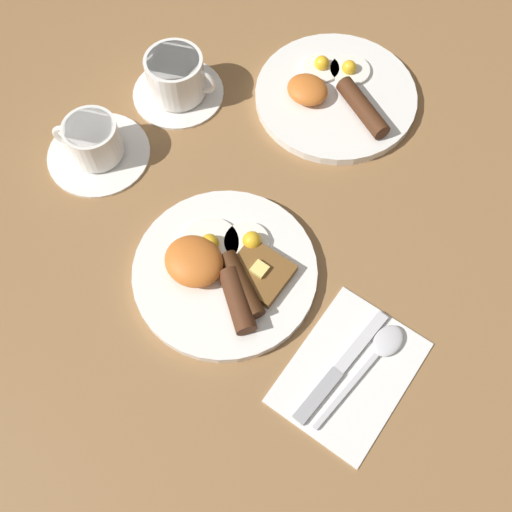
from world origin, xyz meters
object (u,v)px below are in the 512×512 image
Objects in this scene: teacup_far at (177,79)px; spoon at (379,351)px; breakfast_plate_far at (335,95)px; breakfast_plate_near at (224,270)px; teacup_near at (94,144)px; knife at (337,372)px.

spoon is (0.49, -0.18, -0.03)m from teacup_far.
breakfast_plate_far is at bearing 33.69° from teacup_far.
teacup_far is 0.52m from spoon.
breakfast_plate_near is 0.24m from spoon.
teacup_near is at bearing 170.61° from breakfast_plate_near.
teacup_far is 0.84× the size of spoon.
spoon reaches higher than knife.
breakfast_plate_near is at bearing -82.59° from breakfast_plate_far.
knife is 0.06m from spoon.
teacup_far reaches higher than breakfast_plate_far.
breakfast_plate_far is at bearing 97.41° from breakfast_plate_near.
spoon is at bearing -49.22° from breakfast_plate_far.
teacup_near reaches higher than breakfast_plate_near.
breakfast_plate_far is 1.65× the size of teacup_near.
breakfast_plate_near is 0.36m from breakfast_plate_far.
teacup_far reaches higher than spoon.
breakfast_plate_near is 0.33m from teacup_far.
breakfast_plate_far is 0.43m from spoon.
breakfast_plate_far is 0.45m from knife.
teacup_far is (-0.26, 0.21, 0.02)m from breakfast_plate_near.
teacup_near is at bearing 85.97° from knife.
teacup_near is (-0.23, -0.31, 0.02)m from breakfast_plate_far.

